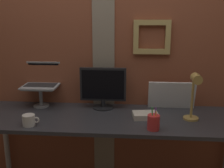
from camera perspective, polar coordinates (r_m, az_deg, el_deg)
name	(u,v)px	position (r m, az deg, el deg)	size (l,w,h in m)	color
brick_wall_back	(108,53)	(2.54, -0.83, 6.38)	(3.15, 0.16, 2.45)	brown
desk	(111,125)	(2.31, -0.20, -8.34)	(2.21, 0.66, 0.76)	#333338
monitor	(103,86)	(2.42, -1.84, -0.49)	(0.40, 0.18, 0.36)	black
laptop_stand	(41,93)	(2.57, -14.40, -1.84)	(0.28, 0.22, 0.18)	gray
laptop	(42,79)	(2.60, -14.08, 0.95)	(0.31, 0.30, 0.21)	#ADB2B7
whiteboard_panel	(172,95)	(2.48, 12.10, -2.28)	(0.40, 0.02, 0.25)	white
desk_lamp	(194,92)	(2.19, 16.49, -1.55)	(0.12, 0.20, 0.39)	tan
pen_cup	(153,122)	(2.05, 8.49, -7.76)	(0.09, 0.09, 0.17)	red
coffee_mug	(29,120)	(2.19, -16.62, -7.11)	(0.13, 0.09, 0.08)	silver
paper_clutter_stack	(145,115)	(2.27, 6.87, -6.38)	(0.20, 0.14, 0.04)	silver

